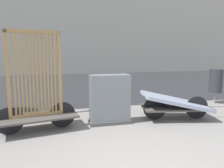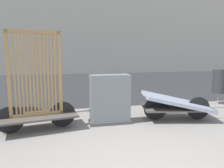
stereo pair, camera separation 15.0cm
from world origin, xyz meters
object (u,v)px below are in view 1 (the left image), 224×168
(bike_cart_with_mattress, at_px, (176,104))
(trash_bin, at_px, (216,81))
(utility_cabinet, at_px, (110,101))
(bike_cart_with_bedframe, at_px, (36,97))

(bike_cart_with_mattress, height_order, trash_bin, trash_bin)
(utility_cabinet, xyz_separation_m, trash_bin, (3.86, 1.13, 0.20))
(bike_cart_with_mattress, xyz_separation_m, utility_cabinet, (-1.70, 0.11, 0.14))
(bike_cart_with_bedframe, height_order, utility_cabinet, bike_cart_with_bedframe)
(bike_cart_with_bedframe, bearing_deg, bike_cart_with_mattress, -10.19)
(utility_cabinet, distance_m, trash_bin, 4.03)
(bike_cart_with_bedframe, bearing_deg, utility_cabinet, -6.41)
(utility_cabinet, bearing_deg, trash_bin, 16.32)
(bike_cart_with_bedframe, distance_m, trash_bin, 5.64)
(bike_cart_with_bedframe, relative_size, utility_cabinet, 2.06)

